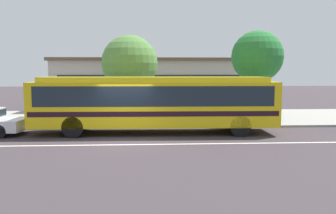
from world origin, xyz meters
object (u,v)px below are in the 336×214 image
(street_tree_mid_block, at_px, (257,57))
(street_tree_near_stop, at_px, (130,64))
(transit_bus, at_px, (155,101))
(pedestrian_waiting_near_sign, at_px, (127,106))

(street_tree_mid_block, bearing_deg, street_tree_near_stop, 175.58)
(transit_bus, height_order, street_tree_near_stop, street_tree_near_stop)
(transit_bus, distance_m, street_tree_near_stop, 4.85)
(pedestrian_waiting_near_sign, bearing_deg, transit_bus, -61.46)
(transit_bus, bearing_deg, street_tree_mid_block, 29.79)
(street_tree_near_stop, distance_m, street_tree_mid_block, 7.80)
(street_tree_mid_block, bearing_deg, transit_bus, -150.21)
(transit_bus, relative_size, pedestrian_waiting_near_sign, 7.25)
(transit_bus, xyz_separation_m, street_tree_near_stop, (-1.49, 4.19, 1.93))
(transit_bus, bearing_deg, pedestrian_waiting_near_sign, 118.54)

